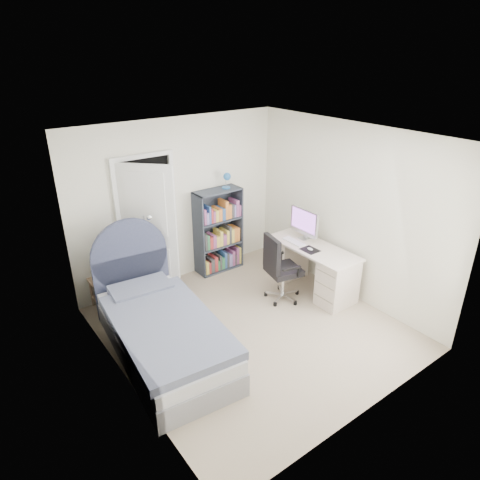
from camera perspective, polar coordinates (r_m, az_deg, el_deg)
room_shell at (r=5.13m, az=1.75°, el=-0.27°), size 3.50×3.70×2.60m
door at (r=6.17m, az=-12.10°, el=1.44°), size 0.92×0.61×2.06m
bed at (r=5.31m, az=-10.50°, el=-11.54°), size 1.25×2.32×1.38m
nightstand at (r=6.28m, az=-17.73°, el=-5.85°), size 0.35×0.35×0.53m
floor_lamp at (r=6.10m, az=-11.82°, el=-3.79°), size 0.20×0.20×1.37m
bookcase at (r=6.92m, az=-2.76°, el=0.80°), size 0.76×0.33×1.62m
desk at (r=6.50m, az=9.50°, el=-3.40°), size 0.58×1.45×1.19m
office_chair at (r=6.09m, az=5.21°, el=-3.39°), size 0.55×0.57×1.01m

